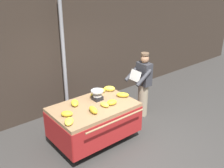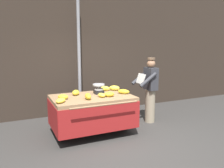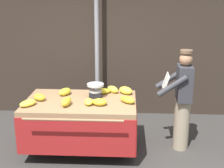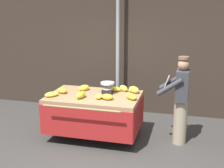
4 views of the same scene
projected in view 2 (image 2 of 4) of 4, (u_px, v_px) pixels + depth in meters
name	position (u px, v px, depth m)	size (l,w,h in m)	color
ground_plane	(121.00, 144.00, 4.85)	(60.00, 60.00, 0.00)	#383533
back_wall	(81.00, 44.00, 6.87)	(16.00, 0.24, 4.10)	#332821
street_pole	(79.00, 58.00, 6.46)	(0.09, 0.09, 3.33)	gray
banana_cart	(92.00, 106.00, 5.31)	(1.82, 1.36, 0.90)	#93704C
weighing_scale	(99.00, 89.00, 5.50)	(0.28, 0.28, 0.24)	black
banana_bunch_0	(109.00, 94.00, 5.21)	(0.17, 0.22, 0.11)	gold
banana_bunch_1	(63.00, 97.00, 4.96)	(0.16, 0.23, 0.11)	gold
banana_bunch_2	(124.00, 92.00, 5.51)	(0.15, 0.28, 0.11)	gold
banana_bunch_3	(76.00, 93.00, 5.37)	(0.16, 0.26, 0.12)	yellow
banana_bunch_4	(102.00, 95.00, 5.16)	(0.13, 0.23, 0.09)	yellow
banana_bunch_5	(88.00, 96.00, 4.96)	(0.13, 0.28, 0.13)	gold
banana_bunch_6	(105.00, 88.00, 5.85)	(0.12, 0.24, 0.12)	yellow
banana_bunch_7	(114.00, 88.00, 5.89)	(0.16, 0.27, 0.13)	yellow
banana_bunch_8	(61.00, 100.00, 4.68)	(0.17, 0.28, 0.09)	yellow
banana_bunch_9	(99.00, 90.00, 5.71)	(0.14, 0.28, 0.10)	yellow
vendor_person	(150.00, 90.00, 6.11)	(0.59, 0.52, 1.71)	gray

